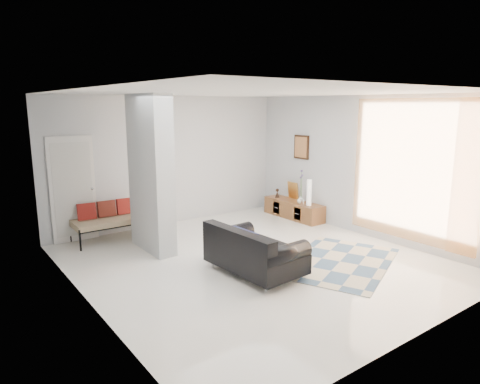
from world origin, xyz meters
TOP-DOWN VIEW (x-y plane):
  - floor at (0.00, 0.00)m, footprint 6.00×6.00m
  - ceiling at (0.00, 0.00)m, footprint 6.00×6.00m
  - wall_back at (0.00, 3.00)m, footprint 6.00×0.00m
  - wall_front at (0.00, -3.00)m, footprint 6.00×0.00m
  - wall_left at (-2.75, 0.00)m, footprint 0.00×6.00m
  - wall_right at (2.75, 0.00)m, footprint 0.00×6.00m
  - partition_column at (-1.10, 1.60)m, footprint 0.35×1.20m
  - hallway_door at (-2.10, 2.96)m, footprint 0.85×0.06m
  - curtain at (2.67, -1.15)m, footprint 0.00×2.55m
  - wall_art at (2.72, 1.70)m, footprint 0.04×0.45m
  - media_console at (2.52, 1.70)m, footprint 0.45×1.62m
  - loveseat at (-0.36, -0.40)m, footprint 1.00×1.62m
  - daybed at (-1.43, 2.63)m, footprint 1.68×0.72m
  - area_rug at (1.14, -0.90)m, footprint 2.73×2.34m
  - cylinder_lamp at (2.50, 1.20)m, footprint 0.11×0.11m
  - bronze_figurine at (2.47, 2.23)m, footprint 0.11×0.11m
  - vase at (2.47, 1.42)m, footprint 0.17×0.17m

SIDE VIEW (x-z plane):
  - floor at x=0.00m, z-range 0.00..0.00m
  - area_rug at x=1.14m, z-range 0.00..0.01m
  - media_console at x=2.52m, z-range -0.19..0.61m
  - loveseat at x=-0.36m, z-range -0.02..0.74m
  - daybed at x=-1.43m, z-range 0.04..0.80m
  - vase at x=2.47m, z-range 0.40..0.57m
  - bronze_figurine at x=2.47m, z-range 0.40..0.62m
  - cylinder_lamp at x=2.50m, z-range 0.40..0.98m
  - hallway_door at x=-2.10m, z-range 0.00..2.04m
  - partition_column at x=-1.10m, z-range 0.00..2.80m
  - wall_back at x=0.00m, z-range -1.60..4.40m
  - wall_front at x=0.00m, z-range -1.60..4.40m
  - wall_left at x=-2.75m, z-range -1.60..4.40m
  - wall_right at x=2.75m, z-range -1.60..4.40m
  - curtain at x=2.67m, z-range 0.17..2.72m
  - wall_art at x=2.72m, z-range 1.38..1.92m
  - ceiling at x=0.00m, z-range 2.80..2.80m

